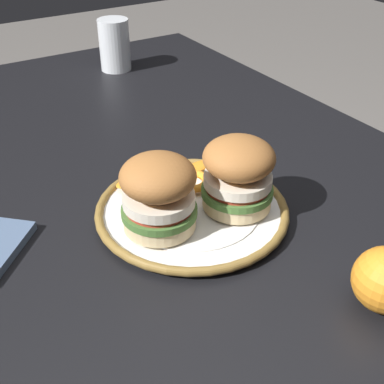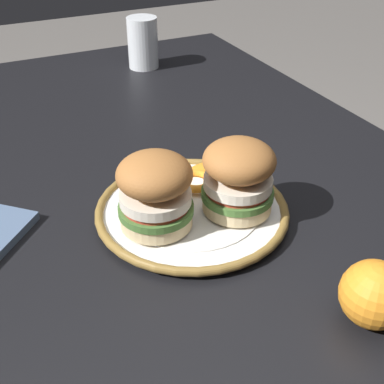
# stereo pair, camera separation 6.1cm
# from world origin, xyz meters

# --- Properties ---
(dining_table) EXTENTS (1.43, 0.96, 0.76)m
(dining_table) POSITION_xyz_m (0.00, 0.00, 0.67)
(dining_table) COLOR black
(dining_table) RESTS_ON ground
(dinner_plate) EXTENTS (0.27, 0.27, 0.02)m
(dinner_plate) POSITION_xyz_m (-0.05, -0.05, 0.77)
(dinner_plate) COLOR white
(dinner_plate) RESTS_ON dining_table
(sandwich_half_left) EXTENTS (0.11, 0.11, 0.10)m
(sandwich_half_left) POSITION_xyz_m (-0.08, -0.10, 0.83)
(sandwich_half_left) COLOR beige
(sandwich_half_left) RESTS_ON dinner_plate
(sandwich_half_right) EXTENTS (0.12, 0.12, 0.10)m
(sandwich_half_right) POSITION_xyz_m (-0.06, 0.01, 0.83)
(sandwich_half_right) COLOR beige
(sandwich_half_right) RESTS_ON dinner_plate
(orange_peel_curled) EXTENTS (0.08, 0.08, 0.01)m
(orange_peel_curled) POSITION_xyz_m (-0.00, -0.08, 0.78)
(orange_peel_curled) COLOR orange
(orange_peel_curled) RESTS_ON dinner_plate
(orange_peel_strip_long) EXTENTS (0.03, 0.07, 0.01)m
(orange_peel_strip_long) POSITION_xyz_m (0.03, -0.11, 0.78)
(orange_peel_strip_long) COLOR orange
(orange_peel_strip_long) RESTS_ON dinner_plate
(orange_peel_strip_short) EXTENTS (0.03, 0.08, 0.01)m
(orange_peel_strip_short) POSITION_xyz_m (0.05, -0.02, 0.78)
(orange_peel_strip_short) COLOR orange
(orange_peel_strip_short) RESTS_ON dinner_plate
(drinking_glass) EXTENTS (0.07, 0.07, 0.11)m
(drinking_glass) POSITION_xyz_m (0.54, -0.21, 0.81)
(drinking_glass) COLOR white
(drinking_glass) RESTS_ON dining_table
(whole_orange) EXTENTS (0.07, 0.07, 0.07)m
(whole_orange) POSITION_xyz_m (-0.30, -0.14, 0.80)
(whole_orange) COLOR orange
(whole_orange) RESTS_ON dining_table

